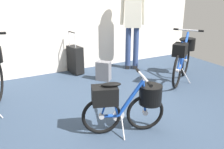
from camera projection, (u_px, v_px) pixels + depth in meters
ground_plane at (125, 120)px, 3.07m from camera, size 6.11×6.11×0.00m
back_wall at (63, 2)px, 4.52m from camera, size 6.11×0.10×2.72m
folding_bike_foreground at (128, 102)px, 2.70m from camera, size 0.92×0.53×0.69m
display_bike_right at (183, 56)px, 4.25m from camera, size 1.09×0.80×0.91m
visitor_near_wall at (133, 18)px, 4.73m from camera, size 0.45×0.38×1.78m
rolling_suitcase at (75, 59)px, 4.69m from camera, size 0.24×0.39×0.83m
backpack_on_floor at (104, 71)px, 4.37m from camera, size 0.29×0.29×0.35m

